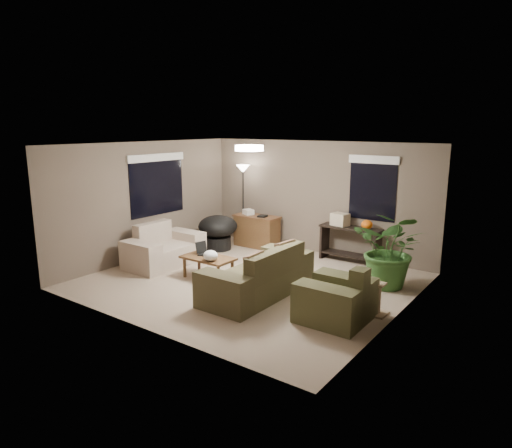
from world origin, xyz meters
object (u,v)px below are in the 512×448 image
Objects in this scene: houseplant at (391,258)px; main_sofa at (260,278)px; papasan_chair at (218,230)px; cat_scratching_post at (377,301)px; console_table at (350,241)px; desk at (257,231)px; loveseat at (163,250)px; armchair at (336,300)px; coffee_table at (208,260)px; floor_lamp at (243,178)px.

main_sofa is at bearing -134.96° from houseplant.
papasan_chair is 2.10× the size of cat_scratching_post.
console_table is at bearing 81.29° from main_sofa.
desk is at bearing 166.30° from houseplant.
main_sofa is 1.38× the size of loveseat.
armchair is 1.00× the size of coffee_table.
desk is at bearing 126.81° from main_sofa.
console_table is (3.04, 2.45, 0.14)m from loveseat.
cat_scratching_post is (1.50, -2.31, -0.22)m from console_table.
desk is 3.66m from houseplant.
cat_scratching_post is at bearing 1.68° from loveseat.
houseplant reaches higher than desk.
desk is 1.30m from floor_lamp.
papasan_chair is at bearing 143.90° from main_sofa.
main_sofa reaches higher than desk.
cat_scratching_post is (0.25, -1.28, -0.33)m from houseplant.
desk is at bearing 50.52° from papasan_chair.
loveseat is 1.36m from coffee_table.
floor_lamp is (-0.45, 0.06, 1.22)m from desk.
desk and console_table have the same top height.
houseplant is at bearing 18.23° from loveseat.
armchair is at bearing -35.56° from floor_lamp.
houseplant reaches higher than papasan_chair.
loveseat is at bearing 174.37° from armchair.
armchair is 0.95× the size of papasan_chair.
papasan_chair is at bearing -163.02° from console_table.
houseplant reaches higher than armchair.
floor_lamp is 1.37× the size of houseplant.
main_sofa is 2.00× the size of desk.
armchair is at bearing -26.31° from papasan_chair.
cat_scratching_post is at bearing -27.39° from floor_lamp.
loveseat is at bearing 174.60° from main_sofa.
floor_lamp is at bearing 132.13° from main_sofa.
desk is at bearing 150.58° from cat_scratching_post.
coffee_table is 2.96m from floor_lamp.
houseplant is (1.25, -1.03, 0.11)m from console_table.
main_sofa reaches higher than papasan_chair.
console_table is at bearing 16.98° from papasan_chair.
cat_scratching_post is at bearing 52.53° from armchair.
houseplant is at bearing 27.72° from coffee_table.
coffee_table is 2.00× the size of cat_scratching_post.
main_sofa is 1.29m from coffee_table.
loveseat is 1.45× the size of desk.
main_sofa is at bearing -168.72° from cat_scratching_post.
loveseat is at bearing -141.22° from console_table.
armchair is 3.06m from console_table.
cat_scratching_post is (1.91, 0.38, -0.08)m from main_sofa.
armchair is at bearing -5.69° from coffee_table.
houseplant reaches higher than loveseat.
coffee_table is at bearing -152.28° from houseplant.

